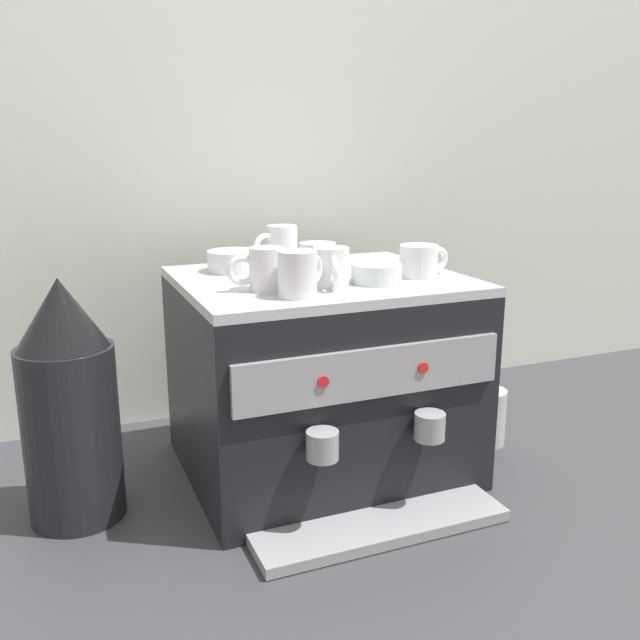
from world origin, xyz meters
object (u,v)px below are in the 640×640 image
(ceramic_bowl_2, at_px, (234,261))
(ceramic_cup_2, at_px, (281,245))
(milk_pitcher, at_px, (484,416))
(ceramic_cup_0, at_px, (299,274))
(coffee_grinder, at_px, (69,405))
(espresso_machine, at_px, (321,376))
(ceramic_bowl_0, at_px, (326,259))
(ceramic_cup_5, at_px, (265,269))
(ceramic_bowl_1, at_px, (376,274))
(ceramic_cup_4, at_px, (331,267))
(ceramic_cup_3, at_px, (420,261))
(ceramic_cup_1, at_px, (314,259))

(ceramic_bowl_2, bearing_deg, ceramic_cup_2, 20.46)
(ceramic_bowl_2, relative_size, milk_pitcher, 0.87)
(ceramic_cup_0, height_order, ceramic_cup_2, ceramic_cup_2)
(coffee_grinder, bearing_deg, espresso_machine, 1.19)
(ceramic_cup_0, distance_m, ceramic_bowl_0, 0.30)
(ceramic_bowl_2, height_order, milk_pitcher, ceramic_bowl_2)
(ceramic_cup_5, xyz_separation_m, ceramic_bowl_1, (0.22, -0.01, -0.02))
(ceramic_cup_4, relative_size, ceramic_bowl_2, 0.95)
(ceramic_cup_3, height_order, ceramic_cup_4, ceramic_cup_4)
(ceramic_cup_0, bearing_deg, coffee_grinder, 159.76)
(ceramic_cup_5, bearing_deg, ceramic_bowl_1, -3.67)
(espresso_machine, xyz_separation_m, ceramic_cup_4, (-0.02, -0.09, 0.24))
(ceramic_cup_5, distance_m, ceramic_bowl_0, 0.27)
(ceramic_bowl_0, bearing_deg, ceramic_cup_1, -125.33)
(ceramic_cup_1, bearing_deg, ceramic_cup_5, -144.36)
(ceramic_bowl_0, bearing_deg, ceramic_cup_3, -53.95)
(ceramic_bowl_1, distance_m, ceramic_bowl_2, 0.31)
(ceramic_cup_4, relative_size, ceramic_bowl_1, 1.08)
(ceramic_cup_2, distance_m, ceramic_cup_4, 0.26)
(ceramic_bowl_2, bearing_deg, coffee_grinder, -158.84)
(espresso_machine, height_order, milk_pitcher, espresso_machine)
(ceramic_cup_5, bearing_deg, ceramic_cup_1, 35.64)
(ceramic_cup_0, height_order, ceramic_bowl_2, ceramic_cup_0)
(ceramic_cup_1, relative_size, ceramic_bowl_0, 1.07)
(espresso_machine, bearing_deg, ceramic_cup_3, -22.49)
(ceramic_cup_1, distance_m, coffee_grinder, 0.53)
(ceramic_cup_2, xyz_separation_m, ceramic_cup_3, (0.21, -0.24, -0.01))
(ceramic_bowl_1, height_order, ceramic_bowl_2, ceramic_bowl_2)
(espresso_machine, bearing_deg, ceramic_cup_1, 119.23)
(ceramic_bowl_0, bearing_deg, ceramic_bowl_1, -83.90)
(coffee_grinder, distance_m, milk_pitcher, 0.90)
(ceramic_bowl_1, bearing_deg, ceramic_cup_2, 110.68)
(milk_pitcher, bearing_deg, ceramic_cup_4, -171.40)
(ceramic_cup_0, bearing_deg, ceramic_cup_4, 34.72)
(ceramic_cup_0, relative_size, coffee_grinder, 0.22)
(ceramic_cup_1, distance_m, ceramic_bowl_1, 0.14)
(ceramic_bowl_0, bearing_deg, ceramic_cup_5, -136.96)
(ceramic_cup_2, xyz_separation_m, ceramic_bowl_1, (0.10, -0.26, -0.02))
(ceramic_cup_1, xyz_separation_m, ceramic_cup_5, (-0.14, -0.10, 0.01))
(ceramic_cup_4, height_order, ceramic_cup_5, ceramic_cup_5)
(espresso_machine, distance_m, ceramic_bowl_1, 0.26)
(ceramic_cup_4, height_order, ceramic_bowl_2, ceramic_cup_4)
(ceramic_cup_4, bearing_deg, ceramic_cup_3, 5.00)
(espresso_machine, distance_m, ceramic_cup_1, 0.24)
(ceramic_bowl_2, xyz_separation_m, milk_pitcher, (0.53, -0.15, -0.37))
(ceramic_bowl_0, bearing_deg, milk_pitcher, -21.23)
(ceramic_cup_1, distance_m, ceramic_cup_2, 0.15)
(ceramic_cup_1, distance_m, ceramic_cup_3, 0.21)
(espresso_machine, relative_size, ceramic_cup_5, 5.45)
(ceramic_bowl_0, relative_size, milk_pitcher, 0.74)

